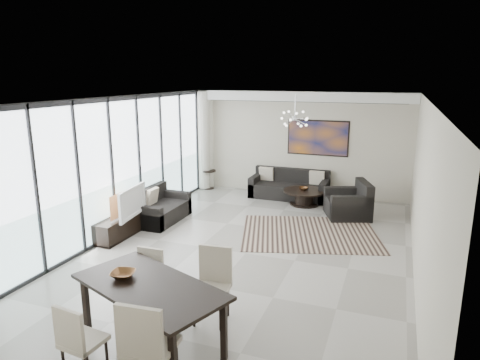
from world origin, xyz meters
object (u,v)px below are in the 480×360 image
at_px(tv_console, 122,226).
at_px(television, 128,202).
at_px(coffee_table, 304,196).
at_px(dining_table, 150,291).
at_px(sofa_main, 289,188).

relative_size(tv_console, television, 1.31).
height_order(coffee_table, tv_console, tv_console).
bearing_deg(dining_table, television, 128.53).
distance_m(tv_console, television, 0.56).
xyz_separation_m(tv_console, dining_table, (2.61, -3.04, 0.52)).
distance_m(coffee_table, television, 4.68).
bearing_deg(tv_console, dining_table, -49.36).
bearing_deg(coffee_table, dining_table, -94.51).
bearing_deg(television, dining_table, -148.31).
height_order(tv_console, dining_table, dining_table).
height_order(coffee_table, television, television).
bearing_deg(sofa_main, television, -120.80).
bearing_deg(television, coffee_table, -46.69).
xyz_separation_m(coffee_table, sofa_main, (-0.54, 0.52, 0.04)).
xyz_separation_m(coffee_table, dining_table, (-0.52, -6.65, 0.53)).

